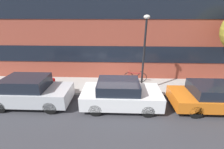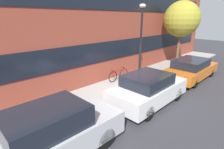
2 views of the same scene
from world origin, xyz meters
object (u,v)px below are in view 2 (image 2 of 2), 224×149
at_px(fire_hydrant, 44,114).
at_px(street_tree, 182,19).
at_px(parked_car_silver, 52,134).
at_px(lamp_post, 141,37).
at_px(parked_car_orange, 191,69).
at_px(bicycle, 118,74).
at_px(parked_car_white, 148,89).

distance_m(fire_hydrant, street_tree, 11.13).
bearing_deg(fire_hydrant, parked_car_silver, -106.52).
relative_size(parked_car_silver, lamp_post, 0.93).
distance_m(parked_car_orange, bicycle, 4.61).
relative_size(parked_car_silver, bicycle, 2.56).
bearing_deg(lamp_post, parked_car_silver, -166.08).
height_order(parked_car_white, parked_car_orange, parked_car_white).
distance_m(parked_car_silver, street_tree, 11.67).
xyz_separation_m(parked_car_silver, street_tree, (11.16, 1.84, 2.84)).
relative_size(parked_car_silver, fire_hydrant, 5.76).
bearing_deg(parked_car_silver, fire_hydrant, 73.48).
height_order(bicycle, street_tree, street_tree).
distance_m(parked_car_silver, parked_car_white, 4.53).
height_order(parked_car_silver, parked_car_orange, parked_car_silver).
relative_size(parked_car_white, fire_hydrant, 5.67).
xyz_separation_m(parked_car_white, lamp_post, (1.24, 1.43, 2.06)).
distance_m(fire_hydrant, bicycle, 5.20).
relative_size(parked_car_silver, parked_car_orange, 0.87).
bearing_deg(fire_hydrant, lamp_post, -2.19).
bearing_deg(street_tree, parked_car_orange, -136.32).
bearing_deg(street_tree, bicycle, 170.57).
xyz_separation_m(parked_car_orange, lamp_post, (-3.46, 1.43, 2.10)).
bearing_deg(parked_car_orange, parked_car_white, 180.00).
xyz_separation_m(bicycle, lamp_post, (0.22, -1.34, 2.26)).
height_order(parked_car_silver, bicycle, parked_car_silver).
xyz_separation_m(parked_car_white, street_tree, (6.63, 1.84, 2.89)).
bearing_deg(parked_car_white, parked_car_silver, 180.00).
bearing_deg(parked_car_silver, parked_car_white, -0.00).
bearing_deg(parked_car_orange, bicycle, 143.02).
bearing_deg(lamp_post, street_tree, 4.33).
xyz_separation_m(street_tree, lamp_post, (-5.39, -0.41, -0.83)).
height_order(fire_hydrant, lamp_post, lamp_post).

